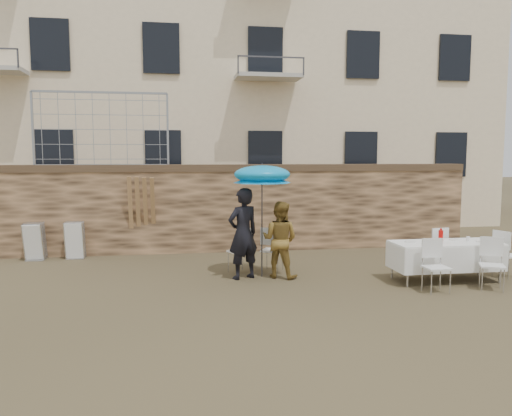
{
  "coord_description": "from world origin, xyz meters",
  "views": [
    {
      "loc": [
        -1.17,
        -7.8,
        2.46
      ],
      "look_at": [
        0.4,
        2.2,
        1.4
      ],
      "focal_mm": 35.0,
      "sensor_mm": 36.0,
      "label": 1
    }
  ],
  "objects": [
    {
      "name": "ground",
      "position": [
        0.0,
        0.0,
        0.0
      ],
      "size": [
        80.0,
        80.0,
        0.0
      ],
      "primitive_type": "plane",
      "color": "brown",
      "rests_on": "ground"
    },
    {
      "name": "banquet_table",
      "position": [
        4.02,
        1.16,
        0.73
      ],
      "size": [
        2.1,
        0.85,
        0.78
      ],
      "color": "white",
      "rests_on": "ground"
    },
    {
      "name": "chair_stack_left",
      "position": [
        -4.52,
        4.61,
        0.46
      ],
      "size": [
        0.46,
        0.47,
        0.92
      ],
      "primitive_type": null,
      "color": "white",
      "rests_on": "ground"
    },
    {
      "name": "couple_chair_left",
      "position": [
        0.1,
        2.51,
        0.48
      ],
      "size": [
        0.64,
        0.64,
        0.96
      ],
      "primitive_type": null,
      "rotation": [
        0.0,
        0.0,
        3.6
      ],
      "color": "white",
      "rests_on": "ground"
    },
    {
      "name": "table_chair_side",
      "position": [
        5.42,
        1.26,
        0.48
      ],
      "size": [
        0.61,
        0.61,
        0.96
      ],
      "primitive_type": null,
      "rotation": [
        0.0,
        0.0,
        1.89
      ],
      "color": "white",
      "rests_on": "ground"
    },
    {
      "name": "couple_chair_right",
      "position": [
        0.8,
        2.51,
        0.48
      ],
      "size": [
        0.65,
        0.65,
        0.96
      ],
      "primitive_type": null,
      "rotation": [
        0.0,
        0.0,
        2.63
      ],
      "color": "white",
      "rests_on": "ground"
    },
    {
      "name": "chair_stack_right",
      "position": [
        -3.62,
        4.61,
        0.46
      ],
      "size": [
        0.46,
        0.4,
        0.92
      ],
      "primitive_type": null,
      "color": "white",
      "rests_on": "ground"
    },
    {
      "name": "umbrella",
      "position": [
        0.5,
        2.06,
        2.03
      ],
      "size": [
        1.18,
        1.18,
        2.14
      ],
      "color": "#3F3F44",
      "rests_on": "ground"
    },
    {
      "name": "table_chair_back",
      "position": [
        4.22,
        1.96,
        0.48
      ],
      "size": [
        0.55,
        0.55,
        0.96
      ],
      "primitive_type": null,
      "rotation": [
        0.0,
        0.0,
        3.29
      ],
      "color": "white",
      "rests_on": "ground"
    },
    {
      "name": "stone_wall",
      "position": [
        0.0,
        5.0,
        1.1
      ],
      "size": [
        13.0,
        0.5,
        2.2
      ],
      "primitive_type": "cube",
      "color": "brown",
      "rests_on": "ground"
    },
    {
      "name": "man_suit",
      "position": [
        0.1,
        1.96,
        0.92
      ],
      "size": [
        0.79,
        0.67,
        1.83
      ],
      "primitive_type": "imported",
      "rotation": [
        0.0,
        0.0,
        3.57
      ],
      "color": "black",
      "rests_on": "ground"
    },
    {
      "name": "chain_link_fence",
      "position": [
        -3.0,
        5.0,
        3.1
      ],
      "size": [
        3.2,
        0.06,
        1.8
      ],
      "primitive_type": null,
      "color": "gray",
      "rests_on": "stone_wall"
    },
    {
      "name": "table_chair_front_right",
      "position": [
        4.52,
        0.41,
        0.48
      ],
      "size": [
        0.64,
        0.64,
        0.96
      ],
      "primitive_type": null,
      "rotation": [
        0.0,
        0.0,
        -0.45
      ],
      "color": "white",
      "rests_on": "ground"
    },
    {
      "name": "wood_planks",
      "position": [
        -2.02,
        4.68,
        1.0
      ],
      "size": [
        0.7,
        0.2,
        2.0
      ],
      "primitive_type": null,
      "color": "#A37749",
      "rests_on": "ground"
    },
    {
      "name": "apartment_building",
      "position": [
        0.0,
        12.0,
        7.5
      ],
      "size": [
        20.0,
        8.0,
        15.0
      ],
      "primitive_type": "cube",
      "color": "beige",
      "rests_on": "ground"
    },
    {
      "name": "soda_bottle",
      "position": [
        3.82,
        1.01,
        0.91
      ],
      "size": [
        0.09,
        0.09,
        0.26
      ],
      "primitive_type": "cylinder",
      "color": "red",
      "rests_on": "banquet_table"
    },
    {
      "name": "woman_dress",
      "position": [
        0.85,
        1.96,
        0.78
      ],
      "size": [
        0.95,
        0.9,
        1.55
      ],
      "primitive_type": "imported",
      "rotation": [
        0.0,
        0.0,
        2.58
      ],
      "color": "#B58837",
      "rests_on": "ground"
    },
    {
      "name": "table_chair_front_left",
      "position": [
        3.42,
        0.41,
        0.48
      ],
      "size": [
        0.48,
        0.48,
        0.96
      ],
      "primitive_type": null,
      "rotation": [
        0.0,
        0.0,
        0.0
      ],
      "color": "white",
      "rests_on": "ground"
    }
  ]
}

